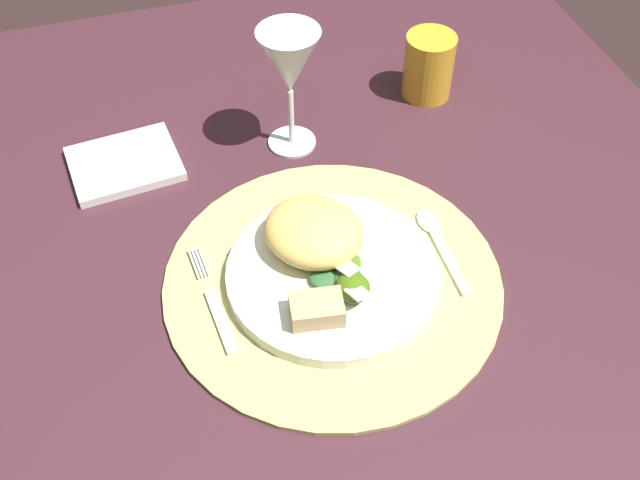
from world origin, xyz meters
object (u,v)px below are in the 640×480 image
object	(u,v)px
spoon	(436,236)
wine_glass	(289,65)
dining_table	(255,312)
dinner_plate	(333,275)
fork	(214,304)
amber_tumbler	(429,66)
napkin	(125,164)

from	to	relation	value
spoon	wine_glass	distance (m)	0.28
dining_table	dinner_plate	xyz separation A→B (m)	(0.07, -0.12, 0.19)
fork	spoon	bearing A→B (deg)	4.52
wine_glass	amber_tumbler	distance (m)	0.24
dining_table	amber_tumbler	xyz separation A→B (m)	(0.31, 0.18, 0.23)
dinner_plate	amber_tumbler	size ratio (longest dim) A/B	2.59
napkin	spoon	bearing A→B (deg)	-35.37
dining_table	spoon	size ratio (longest dim) A/B	8.89
dinner_plate	amber_tumbler	distance (m)	0.38
dining_table	dinner_plate	distance (m)	0.24
spoon	amber_tumbler	xyz separation A→B (m)	(0.10, 0.27, 0.04)
dining_table	wine_glass	distance (m)	0.35
dinner_plate	napkin	xyz separation A→B (m)	(-0.20, 0.27, -0.01)
amber_tumbler	wine_glass	bearing A→B (deg)	-166.76
dinner_plate	fork	world-z (taller)	dinner_plate
napkin	wine_glass	world-z (taller)	wine_glass
wine_glass	dinner_plate	bearing A→B (deg)	-94.77
dinner_plate	dining_table	bearing A→B (deg)	122.22
dinner_plate	napkin	world-z (taller)	dinner_plate
spoon	amber_tumbler	bearing A→B (deg)	70.05
dinner_plate	fork	size ratio (longest dim) A/B	1.55
spoon	amber_tumbler	size ratio (longest dim) A/B	1.48
spoon	napkin	distance (m)	0.42
dining_table	dinner_plate	world-z (taller)	dinner_plate
dining_table	fork	xyz separation A→B (m)	(-0.06, -0.11, 0.19)
napkin	amber_tumbler	size ratio (longest dim) A/B	1.48
dining_table	napkin	distance (m)	0.27
napkin	fork	bearing A→B (deg)	-75.99
dining_table	napkin	xyz separation A→B (m)	(-0.13, 0.15, 0.19)
dinner_plate	amber_tumbler	bearing A→B (deg)	51.67
fork	wine_glass	xyz separation A→B (m)	(0.16, 0.25, 0.12)
dinner_plate	spoon	bearing A→B (deg)	10.33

